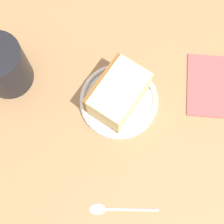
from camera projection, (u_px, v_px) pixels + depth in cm
name	position (u px, v px, depth cm)	size (l,w,h in cm)	color
ground_plane	(94.00, 109.00, 68.23)	(135.74, 135.74, 2.81)	#936D47
small_plate	(119.00, 101.00, 66.29)	(15.33, 15.33, 1.87)	white
cake_slice	(118.00, 94.00, 63.03)	(13.53, 13.41, 6.65)	brown
tea_mug	(2.00, 66.00, 63.63)	(12.01, 9.45, 10.48)	black
teaspoon	(109.00, 209.00, 60.93)	(12.48, 4.11, 0.80)	silver
folded_napkin	(221.00, 86.00, 67.84)	(13.41, 13.23, 0.60)	#B24C4C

